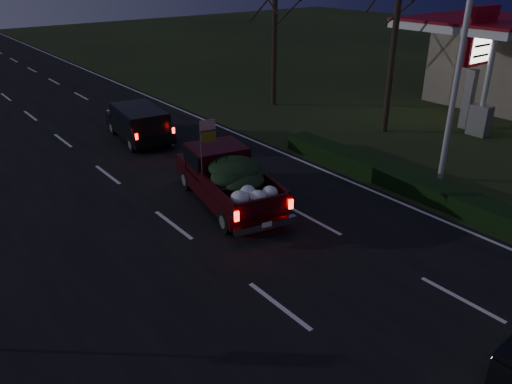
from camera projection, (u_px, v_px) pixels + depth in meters
ground at (279, 306)px, 11.70m from camera, size 120.00×120.00×0.00m
road_asphalt at (279, 306)px, 11.69m from camera, size 14.00×120.00×0.02m
hedge_row at (389, 175)px, 18.07m from camera, size 1.00×10.00×0.60m
light_pole at (466, 25)px, 16.12m from camera, size 0.50×0.90×9.16m
gas_price_pylon at (478, 48)px, 22.61m from camera, size 2.00×0.41×5.57m
gas_canopy at (483, 29)px, 24.20m from camera, size 7.10×6.10×4.88m
bare_tree_far at (275, 6)px, 25.92m from camera, size 3.60×3.60×7.00m
pickup_truck at (228, 176)px, 16.29m from camera, size 2.86×5.29×2.63m
lead_suv at (139, 121)px, 22.09m from camera, size 2.29×4.45×1.23m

